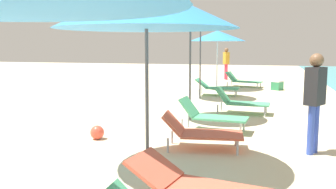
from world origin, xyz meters
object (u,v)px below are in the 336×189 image
Objects in this scene: lounger_fourth_inland at (203,187)px; lounger_fifth_shoreside at (241,101)px; lounger_fourth_shoreside at (201,131)px; lounger_sixth_shoreside at (216,87)px; umbrella_farthest at (218,36)px; umbrella_sixth at (201,24)px; lounger_farthest_shoreside at (243,80)px; lounger_fifth_inland at (211,115)px; umbrella_fourth at (146,7)px; person_walking_mid at (315,94)px; beach_ball at (97,132)px; person_walking_near at (226,60)px; umbrella_fifth at (190,17)px; cooler_box at (277,85)px.

lounger_fourth_inland is 6.08m from lounger_fifth_shoreside.
lounger_fourth_shoreside is 7.00m from lounger_sixth_shoreside.
lounger_sixth_shoreside is 2.74m from umbrella_farthest.
lounger_farthest_shoreside is at bearing 74.46° from umbrella_sixth.
lounger_fifth_inland reaches higher than lounger_sixth_shoreside.
lounger_fourth_shoreside is (0.55, 1.22, -1.98)m from umbrella_fourth.
person_walking_mid is 6.20× the size of beach_ball.
umbrella_fourth is 1.56× the size of lounger_fourth_inland.
lounger_fourth_shoreside is at bearing 111.19° from lounger_fourth_inland.
umbrella_fourth reaches higher than lounger_sixth_shoreside.
person_walking_near is (-1.46, 9.71, 0.69)m from lounger_fifth_shoreside.
umbrella_sixth is (-1.58, 8.50, 2.15)m from lounger_fourth_inland.
lounger_fourth_inland is at bearing -86.81° from lounger_fourth_shoreside.
person_walking_near is (-1.51, 15.79, 0.69)m from lounger_fourth_inland.
lounger_farthest_shoreside is at bearing 93.91° from lounger_fifth_inland.
umbrella_fifth is 1.10× the size of umbrella_farthest.
lounger_fifth_shoreside is 9.85m from person_walking_near.
umbrella_fourth is at bearing -119.04° from person_walking_mid.
umbrella_fifth reaches higher than lounger_farthest_shoreside.
cooler_box is at bearing -18.59° from lounger_farthest_shoreside.
cooler_box is (2.51, -4.07, -0.82)m from person_walking_near.
umbrella_sixth is (-1.52, 2.42, 2.15)m from lounger_fifth_shoreside.
person_walking_mid is (2.50, -6.75, 0.69)m from lounger_sixth_shoreside.
person_walking_near reaches higher than person_walking_mid.
cooler_box is (0.99, 11.73, -0.13)m from lounger_fourth_inland.
person_walking_mid reaches higher than lounger_fourth_shoreside.
umbrella_sixth is at bearing -93.23° from umbrella_farthest.
lounger_fifth_shoreside is 0.98× the size of lounger_fifth_inland.
umbrella_fifth is 1.93× the size of lounger_fifth_shoreside.
lounger_farthest_shoreside is 3.43m from person_walking_near.
umbrella_fifth reaches higher than lounger_sixth_shoreside.
lounger_farthest_shoreside is at bearing 147.74° from cooler_box.
person_walking_near is at bearing 122.56° from lounger_farthest_shoreside.
umbrella_fifth is 4.98m from lounger_sixth_shoreside.
lounger_farthest_shoreside is (0.04, 10.14, -0.03)m from lounger_fourth_shoreside.
lounger_fourth_shoreside is at bearing -74.01° from umbrella_fifth.
cooler_box is (2.57, 3.23, -2.28)m from umbrella_sixth.
person_walking_near reaches higher than lounger_fourth_shoreside.
umbrella_sixth is at bearing -91.87° from lounger_farthest_shoreside.
lounger_fourth_shoreside is 2.03m from beach_ball.
person_walking_mid is (2.53, -2.24, -1.42)m from umbrella_fifth.
lounger_fourth_inland is 1.22× the size of lounger_fifth_shoreside.
lounger_farthest_shoreside is (0.60, 11.36, -2.01)m from umbrella_fourth.
lounger_sixth_shoreside is 5.76× the size of beach_ball.
person_walking_near is at bearing 121.65° from cooler_box.
umbrella_fifth is at bearing 168.22° from person_walking_mid.
cooler_box is at bearing 91.98° from person_walking_near.
lounger_sixth_shoreside is (-1.15, 9.46, -0.01)m from lounger_fourth_inland.
umbrella_sixth is at bearing -128.53° from cooler_box.
lounger_sixth_shoreside is at bearing 90.88° from umbrella_fourth.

